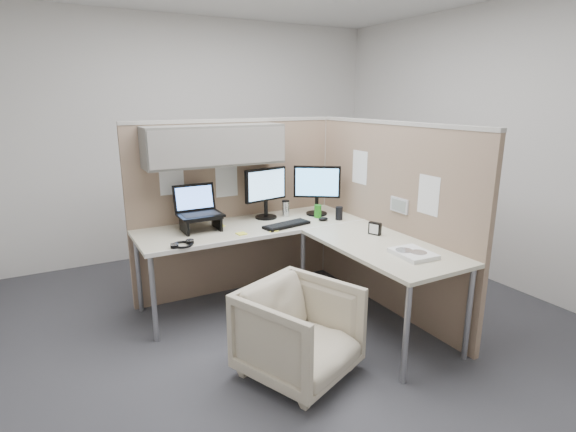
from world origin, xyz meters
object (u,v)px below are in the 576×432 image
desk (298,238)px  monitor_left (266,189)px  keyboard (287,225)px  office_chair (299,328)px

desk → monitor_left: bearing=92.0°
keyboard → desk: bearing=-104.4°
office_chair → keyboard: size_ratio=1.58×
office_chair → keyboard: bearing=43.0°
desk → keyboard: 0.23m
office_chair → keyboard: keyboard is taller
monitor_left → keyboard: 0.43m
desk → office_chair: desk is taller
keyboard → monitor_left: bearing=85.6°
office_chair → desk: bearing=38.0°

